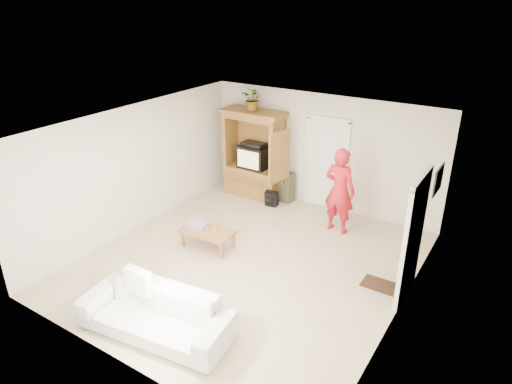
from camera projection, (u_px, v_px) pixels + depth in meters
floor at (249, 262)px, 8.48m from camera, size 6.00×6.00×0.00m
ceiling at (247, 126)px, 7.42m from camera, size 6.00×6.00×0.00m
wall_back at (322, 152)px, 10.26m from camera, size 5.50×0.00×5.50m
wall_front at (114, 284)px, 5.64m from camera, size 5.50×0.00×5.50m
wall_left at (136, 168)px, 9.30m from camera, size 0.00×6.00×6.00m
wall_right at (406, 242)px, 6.59m from camera, size 0.00×6.00×6.00m
armoire at (255, 159)px, 10.93m from camera, size 1.82×1.14×2.10m
door_back at (326, 165)px, 10.27m from camera, size 0.85×0.05×2.04m
doorway_right at (413, 240)px, 7.18m from camera, size 0.05×0.90×2.04m
framed_picture at (438, 180)px, 7.95m from camera, size 0.03×0.60×0.48m
doormat at (380, 285)px, 7.80m from camera, size 0.60×0.40×0.02m
plant at (253, 99)px, 10.33m from camera, size 0.50×0.44×0.53m
man at (340, 191)px, 9.24m from camera, size 0.70×0.49×1.81m
sofa at (156, 313)px, 6.62m from camera, size 2.37×1.18×0.66m
coffee_table at (207, 232)px, 8.83m from camera, size 1.06×0.62×0.39m
towel at (197, 225)px, 8.92m from camera, size 0.43×0.35×0.08m
candle at (215, 229)px, 8.75m from camera, size 0.08×0.08×0.10m
backpack_black at (272, 199)px, 10.60m from camera, size 0.31×0.21×0.36m
backpack_olive at (285, 187)px, 10.81m from camera, size 0.41×0.33×0.72m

